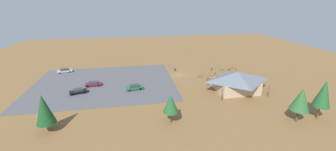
{
  "coord_description": "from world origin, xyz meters",
  "views": [
    {
      "loc": [
        14.93,
        63.75,
        23.19
      ],
      "look_at": [
        4.13,
        3.47,
        1.2
      ],
      "focal_mm": 22.35,
      "sensor_mm": 36.0,
      "label": 1
    }
  ],
  "objects": [
    {
      "name": "ground",
      "position": [
        0.0,
        0.0,
        0.0
      ],
      "size": [
        160.0,
        160.0,
        0.0
      ],
      "primitive_type": "plane",
      "color": "olive",
      "rests_on": "ground"
    },
    {
      "name": "parking_lot_asphalt",
      "position": [
        23.34,
        3.5,
        0.03
      ],
      "size": [
        40.77,
        31.59,
        0.05
      ],
      "primitive_type": "cube",
      "color": "#56565B",
      "rests_on": "ground"
    },
    {
      "name": "bike_pavilion",
      "position": [
        -12.37,
        15.84,
        3.14
      ],
      "size": [
        13.01,
        10.21,
        5.54
      ],
      "color": "#C6B28E",
      "rests_on": "ground"
    },
    {
      "name": "trash_bin",
      "position": [
        0.29,
        -4.02,
        0.45
      ],
      "size": [
        0.6,
        0.6,
        0.9
      ],
      "primitive_type": "cylinder",
      "color": "brown",
      "rests_on": "ground"
    },
    {
      "name": "lot_sign",
      "position": [
        1.42,
        -2.56,
        1.41
      ],
      "size": [
        0.56,
        0.08,
        2.2
      ],
      "color": "#99999E",
      "rests_on": "ground"
    },
    {
      "name": "pine_far_east",
      "position": [
        31.13,
        26.88,
        4.67
      ],
      "size": [
        3.36,
        3.36,
        7.54
      ],
      "color": "brown",
      "rests_on": "ground"
    },
    {
      "name": "pine_far_west",
      "position": [
        -22.41,
        31.78,
        5.68
      ],
      "size": [
        3.24,
        3.24,
        8.5
      ],
      "color": "brown",
      "rests_on": "ground"
    },
    {
      "name": "pine_west",
      "position": [
        7.94,
        27.85,
        4.15
      ],
      "size": [
        3.1,
        3.1,
        5.99
      ],
      "color": "brown",
      "rests_on": "ground"
    },
    {
      "name": "pine_midwest",
      "position": [
        -17.26,
        32.02,
        4.96
      ],
      "size": [
        3.62,
        3.62,
        7.3
      ],
      "color": "brown",
      "rests_on": "ground"
    },
    {
      "name": "bicycle_silver_yard_center",
      "position": [
        -9.96,
        6.88,
        0.37
      ],
      "size": [
        1.65,
        0.75,
        0.81
      ],
      "color": "black",
      "rests_on": "ground"
    },
    {
      "name": "bicycle_red_mid_cluster",
      "position": [
        -20.43,
        -2.82,
        0.35
      ],
      "size": [
        1.7,
        0.48,
        0.77
      ],
      "color": "black",
      "rests_on": "ground"
    },
    {
      "name": "bicycle_black_lone_west",
      "position": [
        -18.22,
        -0.63,
        0.39
      ],
      "size": [
        0.83,
        1.61,
        0.87
      ],
      "color": "black",
      "rests_on": "ground"
    },
    {
      "name": "bicycle_blue_lone_east",
      "position": [
        -11.34,
        5.2,
        0.35
      ],
      "size": [
        1.22,
        1.31,
        0.76
      ],
      "color": "black",
      "rests_on": "ground"
    },
    {
      "name": "bicycle_orange_edge_north",
      "position": [
        -13.8,
        5.46,
        0.35
      ],
      "size": [
        1.62,
        0.53,
        0.75
      ],
      "color": "black",
      "rests_on": "ground"
    },
    {
      "name": "bicycle_purple_near_porch",
      "position": [
        -7.84,
        6.64,
        0.37
      ],
      "size": [
        1.57,
        0.69,
        0.82
      ],
      "color": "black",
      "rests_on": "ground"
    },
    {
      "name": "bicycle_green_yard_right",
      "position": [
        -15.87,
        -1.25,
        0.39
      ],
      "size": [
        1.2,
        1.37,
        0.86
      ],
      "color": "black",
      "rests_on": "ground"
    },
    {
      "name": "bicycle_white_near_sign",
      "position": [
        -10.54,
        2.95,
        0.38
      ],
      "size": [
        1.52,
        0.89,
        0.82
      ],
      "color": "black",
      "rests_on": "ground"
    },
    {
      "name": "bicycle_yellow_yard_left",
      "position": [
        -21.14,
        -0.98,
        0.38
      ],
      "size": [
        0.6,
        1.63,
        0.82
      ],
      "color": "black",
      "rests_on": "ground"
    },
    {
      "name": "bicycle_teal_trailside",
      "position": [
        -6.34,
        3.7,
        0.36
      ],
      "size": [
        1.68,
        0.54,
        0.8
      ],
      "color": "black",
      "rests_on": "ground"
    },
    {
      "name": "bicycle_silver_by_bin",
      "position": [
        -14.72,
        7.08,
        0.37
      ],
      "size": [
        1.36,
        1.07,
        0.79
      ],
      "color": "black",
      "rests_on": "ground"
    },
    {
      "name": "bicycle_red_edge_south",
      "position": [
        -12.04,
        1.88,
        0.36
      ],
      "size": [
        1.05,
        1.41,
        0.84
      ],
      "color": "black",
      "rests_on": "ground"
    },
    {
      "name": "car_black_mid_lot",
      "position": [
        29.34,
        9.96,
        0.71
      ],
      "size": [
        4.66,
        2.84,
        1.33
      ],
      "color": "black",
      "rests_on": "parking_lot_asphalt"
    },
    {
      "name": "car_silver_by_curb",
      "position": [
        37.72,
        -8.99,
        0.72
      ],
      "size": [
        4.97,
        2.84,
        1.33
      ],
      "color": "#BCBCC1",
      "rests_on": "parking_lot_asphalt"
    },
    {
      "name": "car_maroon_front_row",
      "position": [
        26.24,
        5.2,
        0.69
      ],
      "size": [
        4.52,
        2.17,
        1.28
      ],
      "color": "maroon",
      "rests_on": "parking_lot_asphalt"
    },
    {
      "name": "car_green_second_row",
      "position": [
        14.66,
        10.02,
        0.76
      ],
      "size": [
        4.7,
        2.54,
        1.45
      ],
      "color": "#1E6B3D",
      "rests_on": "parking_lot_asphalt"
    },
    {
      "name": "visitor_near_lot",
      "position": [
        -12.49,
        -2.35,
        0.95
      ],
      "size": [
        0.39,
        0.36,
        1.81
      ],
      "color": "#2D3347",
      "rests_on": "ground"
    },
    {
      "name": "visitor_by_pavilion",
      "position": [
        -16.07,
        5.23,
        0.9
      ],
      "size": [
        0.36,
        0.38,
        1.72
      ],
      "color": "#2D3347",
      "rests_on": "ground"
    },
    {
      "name": "visitor_crossing_yard",
      "position": [
        -17.49,
        4.22,
        0.91
      ],
      "size": [
        0.38,
        0.4,
        1.73
      ],
      "color": "#2D3347",
      "rests_on": "ground"
    }
  ]
}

